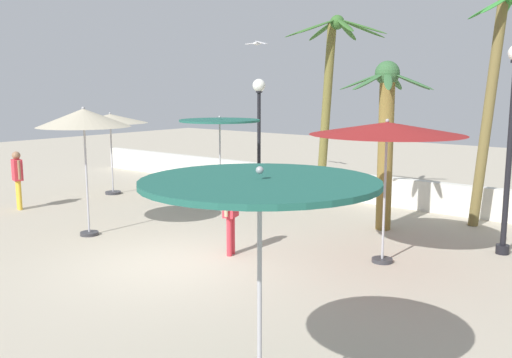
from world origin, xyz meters
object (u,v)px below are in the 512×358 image
Objects in this scene: guest_1 at (17,174)px; palm_tree_1 at (330,85)px; palm_tree_3 at (386,125)px; lamp_post_0 at (259,116)px; lamp_post_1 at (511,133)px; patio_umbrella_3 at (387,129)px; patio_umbrella_1 at (84,119)px; patio_umbrella_2 at (260,194)px; patio_umbrella_4 at (110,120)px; palm_tree_2 at (494,85)px; guest_0 at (231,209)px; seagull_0 at (257,43)px; patio_umbrella_0 at (220,124)px.

palm_tree_1 is at bearing 42.93° from guest_1.
lamp_post_0 is at bearing 159.96° from palm_tree_3.
palm_tree_1 is at bearing 160.30° from lamp_post_1.
patio_umbrella_3 reaches higher than guest_1.
patio_umbrella_1 reaches higher than patio_umbrella_2.
palm_tree_2 is (11.27, 3.14, 1.12)m from patio_umbrella_4.
lamp_post_0 is at bearing 123.85° from guest_0.
lamp_post_1 reaches higher than patio_umbrella_1.
patio_umbrella_4 is at bearing -107.62° from seagull_0.
lamp_post_1 is (8.31, 4.69, -0.21)m from patio_umbrella_1.
patio_umbrella_1 is at bearing -89.59° from patio_umbrella_0.
patio_umbrella_3 is at bearing 104.09° from patio_umbrella_2.
lamp_post_0 is at bearing -49.81° from seagull_0.
patio_umbrella_2 is 1.68× the size of guest_0.
palm_tree_2 is at bearing 94.20° from patio_umbrella_2.
lamp_post_1 is at bearing 18.85° from guest_1.
palm_tree_2 is at bearing 115.23° from lamp_post_1.
patio_umbrella_0 is 6.11m from guest_1.
patio_umbrella_4 is at bearing -136.87° from lamp_post_0.
palm_tree_3 reaches higher than guest_1.
lamp_post_1 is at bearing -19.70° from palm_tree_1.
seagull_0 is (1.77, 5.58, 2.71)m from patio_umbrella_4.
seagull_0 is at bearing 165.61° from palm_tree_2.
lamp_post_0 is (3.62, 3.39, 0.11)m from patio_umbrella_4.
patio_umbrella_0 is 7.70m from palm_tree_2.
lamp_post_1 reaches higher than lamp_post_0.
lamp_post_1 reaches higher than guest_0.
patio_umbrella_3 is 0.74× the size of palm_tree_3.
patio_umbrella_1 is at bearing -159.03° from patio_umbrella_3.
patio_umbrella_2 is at bearing -51.17° from seagull_0.
palm_tree_2 is (0.74, 4.35, 0.89)m from patio_umbrella_3.
guest_1 is (-0.12, -3.27, -1.46)m from patio_umbrella_4.
patio_umbrella_1 is 0.74× the size of palm_tree_3.
patio_umbrella_0 is 2.35m from lamp_post_0.
patio_umbrella_2 is 1.61× the size of guest_1.
seagull_0 is at bearing 142.24° from patio_umbrella_3.
lamp_post_0 is 3.87m from seagull_0.
patio_umbrella_0 is 6.97m from patio_umbrella_3.
patio_umbrella_4 is 7.36m from palm_tree_1.
patio_umbrella_4 is 6.45m from seagull_0.
palm_tree_3 reaches higher than patio_umbrella_4.
patio_umbrella_3 is 2.80m from lamp_post_1.
seagull_0 is at bearing 156.34° from lamp_post_1.
palm_tree_2 reaches higher than patio_umbrella_0.
palm_tree_2 reaches higher than seagull_0.
patio_umbrella_0 is 3.50m from palm_tree_1.
palm_tree_2 is (4.65, 0.14, -0.01)m from palm_tree_1.
palm_tree_3 is at bearing -137.64° from palm_tree_2.
lamp_post_0 is at bearing 98.01° from patio_umbrella_0.
patio_umbrella_4 is at bearing 173.46° from patio_umbrella_3.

